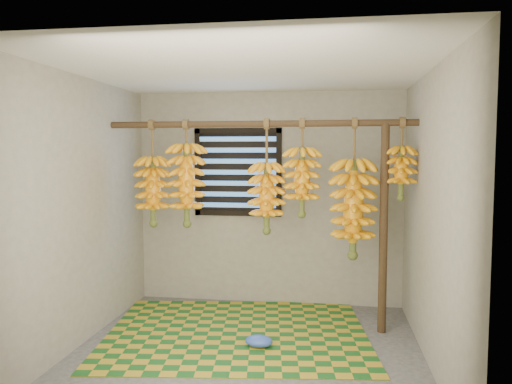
% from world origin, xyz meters
% --- Properties ---
extents(floor, '(3.00, 3.00, 0.01)m').
position_xyz_m(floor, '(0.00, 0.00, -0.01)').
color(floor, '#444444').
rests_on(floor, ground).
extents(ceiling, '(3.00, 3.00, 0.01)m').
position_xyz_m(ceiling, '(0.00, 0.00, 2.40)').
color(ceiling, silver).
rests_on(ceiling, wall_back).
extents(wall_back, '(3.00, 0.01, 2.40)m').
position_xyz_m(wall_back, '(0.00, 1.50, 1.20)').
color(wall_back, gray).
rests_on(wall_back, floor).
extents(wall_left, '(0.01, 3.00, 2.40)m').
position_xyz_m(wall_left, '(-1.50, 0.00, 1.20)').
color(wall_left, gray).
rests_on(wall_left, floor).
extents(wall_right, '(0.01, 3.00, 2.40)m').
position_xyz_m(wall_right, '(1.50, 0.00, 1.20)').
color(wall_right, gray).
rests_on(wall_right, floor).
extents(window, '(1.00, 0.04, 1.00)m').
position_xyz_m(window, '(-0.35, 1.48, 1.50)').
color(window, black).
rests_on(window, wall_back).
extents(hanging_pole, '(3.00, 0.06, 0.06)m').
position_xyz_m(hanging_pole, '(0.00, 0.70, 2.00)').
color(hanging_pole, '#4A341E').
rests_on(hanging_pole, wall_left).
extents(support_post, '(0.08, 0.08, 2.00)m').
position_xyz_m(support_post, '(1.20, 0.70, 1.00)').
color(support_post, '#4A341E').
rests_on(support_post, floor).
extents(woven_mat, '(2.67, 2.24, 0.01)m').
position_xyz_m(woven_mat, '(-0.17, 0.47, 0.01)').
color(woven_mat, '#19551E').
rests_on(woven_mat, floor).
extents(plastic_bag, '(0.26, 0.20, 0.10)m').
position_xyz_m(plastic_bag, '(0.09, 0.13, 0.06)').
color(plastic_bag, blue).
rests_on(plastic_bag, woven_mat).
extents(banana_bunch_a, '(0.34, 0.34, 1.06)m').
position_xyz_m(banana_bunch_a, '(-1.08, 0.70, 1.34)').
color(banana_bunch_a, brown).
rests_on(banana_bunch_a, hanging_pole).
extents(banana_bunch_b, '(0.35, 0.35, 1.06)m').
position_xyz_m(banana_bunch_b, '(-0.72, 0.70, 1.40)').
color(banana_bunch_b, brown).
rests_on(banana_bunch_b, hanging_pole).
extents(banana_bunch_c, '(0.34, 0.34, 1.11)m').
position_xyz_m(banana_bunch_c, '(0.08, 0.70, 1.28)').
color(banana_bunch_c, brown).
rests_on(banana_bunch_c, hanging_pole).
extents(banana_bunch_d, '(0.34, 0.34, 0.94)m').
position_xyz_m(banana_bunch_d, '(0.42, 0.70, 1.44)').
color(banana_bunch_d, brown).
rests_on(banana_bunch_d, hanging_pole).
extents(banana_bunch_e, '(0.41, 0.41, 1.33)m').
position_xyz_m(banana_bunch_e, '(0.92, 0.70, 1.19)').
color(banana_bunch_e, brown).
rests_on(banana_bunch_e, hanging_pole).
extents(banana_bunch_f, '(0.28, 0.28, 0.77)m').
position_xyz_m(banana_bunch_f, '(1.35, 0.70, 1.54)').
color(banana_bunch_f, brown).
rests_on(banana_bunch_f, hanging_pole).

